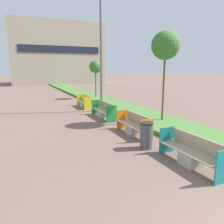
{
  "coord_description": "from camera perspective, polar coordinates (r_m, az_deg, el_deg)",
  "views": [
    {
      "loc": [
        -3.94,
        -1.09,
        3.01
      ],
      "look_at": [
        0.9,
        9.61,
        0.6
      ],
      "focal_mm": 35.0,
      "sensor_mm": 36.0,
      "label": 1
    }
  ],
  "objects": [
    {
      "name": "planter_grass_strip",
      "position": [
        15.19,
        4.19,
        0.49
      ],
      "size": [
        2.8,
        120.0,
        0.18
      ],
      "color": "#4C7A38",
      "rests_on": "ground"
    },
    {
      "name": "building_backdrop",
      "position": [
        43.31,
        -14.21,
        14.49
      ],
      "size": [
        16.29,
        7.63,
        10.9
      ],
      "color": "tan",
      "rests_on": "ground"
    },
    {
      "name": "bench_teal_frame",
      "position": [
        7.32,
        20.12,
        -10.24
      ],
      "size": [
        0.65,
        2.39,
        0.94
      ],
      "color": "#ADA8A0",
      "rests_on": "ground"
    },
    {
      "name": "bench_orange_frame",
      "position": [
        10.01,
        5.79,
        -3.74
      ],
      "size": [
        0.65,
        2.21,
        0.94
      ],
      "color": "#ADA8A0",
      "rests_on": "ground"
    },
    {
      "name": "bench_green_frame",
      "position": [
        13.21,
        -2.15,
        0.11
      ],
      "size": [
        0.65,
        2.48,
        0.94
      ],
      "color": "#ADA8A0",
      "rests_on": "ground"
    },
    {
      "name": "bench_yellow_frame",
      "position": [
        16.76,
        -7.13,
        2.43
      ],
      "size": [
        0.65,
        2.01,
        0.94
      ],
      "color": "#ADA8A0",
      "rests_on": "ground"
    },
    {
      "name": "litter_bin",
      "position": [
        8.32,
        8.96,
        -6.1
      ],
      "size": [
        0.49,
        0.49,
        1.0
      ],
      "color": "#4C4F51",
      "rests_on": "ground"
    },
    {
      "name": "street_lamp_post",
      "position": [
        15.02,
        -2.91,
        17.27
      ],
      "size": [
        0.24,
        0.44,
        8.22
      ],
      "color": "#56595B",
      "rests_on": "ground"
    },
    {
      "name": "sapling_tree_near",
      "position": [
        12.09,
        13.78,
        16.43
      ],
      "size": [
        1.47,
        1.47,
        4.86
      ],
      "color": "brown",
      "rests_on": "ground"
    },
    {
      "name": "sapling_tree_far",
      "position": [
        21.38,
        -4.33,
        11.61
      ],
      "size": [
        1.2,
        1.2,
        3.65
      ],
      "color": "brown",
      "rests_on": "ground"
    }
  ]
}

